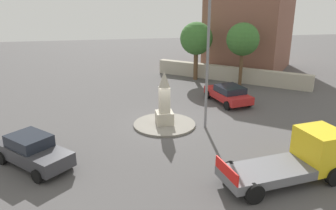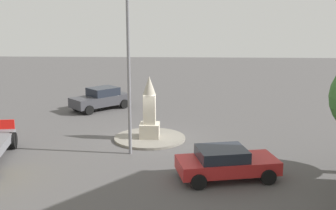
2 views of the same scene
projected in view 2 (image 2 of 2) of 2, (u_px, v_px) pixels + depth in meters
The scene contains 6 objects.
ground_plane at pixel (150, 139), 23.87m from camera, with size 80.00×80.00×0.00m, color #4F4C4C.
traffic_island at pixel (150, 138), 23.86m from camera, with size 3.88×3.88×0.13m, color gray.
monument at pixel (149, 112), 23.54m from camera, with size 1.05×1.05×3.35m.
streetlamp at pixel (128, 46), 20.39m from camera, with size 3.63×0.28×8.83m.
car_dark_grey_far_side at pixel (101, 98), 30.72m from camera, with size 4.13×4.09×1.54m.
car_red_waiting at pixel (226, 162), 18.26m from camera, with size 4.43×2.77×1.34m.
Camera 2 is at (1.95, -22.83, 7.04)m, focal length 46.87 mm.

